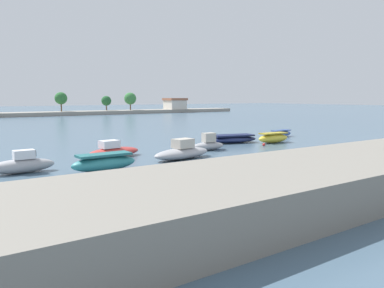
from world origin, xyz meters
name	(u,v)px	position (x,y,z in m)	size (l,w,h in m)	color
ground_plane	(247,164)	(0.00, 0.00, 0.00)	(400.00, 400.00, 0.00)	#476075
seawall_embankment	(357,171)	(0.00, -8.87, 0.94)	(91.82, 7.32, 1.87)	gray
moored_boat_0	(22,165)	(-14.61, 6.02, 0.56)	(4.28, 1.40, 1.53)	#9E9EA3
moored_boat_1	(104,163)	(-9.81, 3.63, 0.58)	(4.61, 1.72, 1.20)	teal
moored_boat_2	(114,151)	(-6.95, 8.91, 0.50)	(4.89, 2.53, 1.43)	#C63833
moored_boat_3	(182,152)	(-2.68, 4.89, 0.55)	(5.82, 2.88, 1.64)	#9E9EA3
moored_boat_4	(208,144)	(2.11, 7.76, 0.55)	(3.47, 1.48, 1.63)	#9E9EA3
moored_boat_5	(233,139)	(7.80, 10.83, 0.43)	(5.94, 3.39, 0.90)	navy
moored_boat_6	(273,138)	(11.46, 8.34, 0.54)	(4.12, 1.59, 1.11)	yellow
moored_boat_7	(281,134)	(16.79, 12.10, 0.41)	(3.89, 1.47, 0.86)	#3856A8
mooring_buoy_0	(206,140)	(6.11, 13.53, 0.15)	(0.30, 0.30, 0.30)	orange
mooring_buoy_1	(264,145)	(8.55, 6.86, 0.15)	(0.31, 0.31, 0.31)	red
mooring_buoy_3	(239,136)	(12.41, 15.16, 0.16)	(0.32, 0.32, 0.32)	red
distant_shoreline	(25,109)	(-0.13, 83.90, 1.86)	(131.28, 7.31, 7.63)	gray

